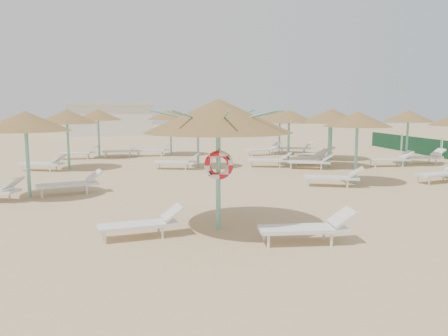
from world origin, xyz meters
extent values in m
plane|color=tan|center=(0.00, 0.00, 0.00)|extent=(120.00, 120.00, 0.00)
cylinder|color=#6BBAA9|center=(-0.23, -0.19, 1.26)|extent=(0.11, 0.11, 2.52)
cone|color=olive|center=(-0.23, -0.19, 2.63)|extent=(3.36, 3.36, 0.75)
cylinder|color=#6BBAA9|center=(-0.23, -0.19, 2.37)|extent=(0.20, 0.20, 0.12)
cylinder|color=#6BBAA9|center=(0.55, -0.19, 2.59)|extent=(1.52, 0.04, 0.38)
cylinder|color=#6BBAA9|center=(0.32, 0.36, 2.59)|extent=(1.10, 1.10, 0.38)
cylinder|color=#6BBAA9|center=(-0.23, 0.58, 2.59)|extent=(0.04, 1.52, 0.38)
cylinder|color=#6BBAA9|center=(-0.77, 0.36, 2.59)|extent=(1.10, 1.10, 0.38)
cylinder|color=#6BBAA9|center=(-1.00, -0.19, 2.59)|extent=(1.52, 0.04, 0.38)
cylinder|color=#6BBAA9|center=(-0.77, -0.74, 2.59)|extent=(1.10, 1.10, 0.38)
cylinder|color=#6BBAA9|center=(-0.23, -0.96, 2.59)|extent=(0.04, 1.52, 0.38)
cylinder|color=#6BBAA9|center=(0.32, -0.74, 2.59)|extent=(1.10, 1.10, 0.38)
torus|color=red|center=(-0.23, -0.29, 1.52)|extent=(0.67, 0.15, 0.67)
cylinder|color=white|center=(-2.70, -0.94, 0.12)|extent=(0.05, 0.05, 0.25)
cylinder|color=white|center=(-2.79, -0.50, 0.12)|extent=(0.05, 0.05, 0.25)
cylinder|color=white|center=(-1.52, -0.72, 0.12)|extent=(0.05, 0.05, 0.25)
cylinder|color=white|center=(-1.60, -0.28, 0.12)|extent=(0.05, 0.05, 0.25)
cube|color=white|center=(-2.04, -0.59, 0.29)|extent=(1.77, 0.86, 0.07)
cube|color=white|center=(-1.30, -0.45, 0.50)|extent=(0.53, 0.61, 0.33)
cylinder|color=white|center=(0.58, -1.70, 0.14)|extent=(0.06, 0.06, 0.27)
cylinder|color=white|center=(0.61, -1.22, 0.14)|extent=(0.06, 0.06, 0.27)
cylinder|color=white|center=(1.89, -1.77, 0.14)|extent=(0.06, 0.06, 0.27)
cylinder|color=white|center=(1.91, -1.29, 0.14)|extent=(0.06, 0.06, 0.27)
cube|color=white|center=(1.37, -1.50, 0.31)|extent=(1.87, 0.70, 0.08)
cube|color=white|center=(2.19, -1.55, 0.54)|extent=(0.50, 0.61, 0.35)
cylinder|color=#6BBAA9|center=(-5.60, 4.33, 1.15)|extent=(0.11, 0.11, 2.30)
cone|color=olive|center=(-5.60, 4.33, 2.39)|extent=(2.72, 2.72, 0.61)
cylinder|color=#6BBAA9|center=(-5.60, 4.33, 2.15)|extent=(0.20, 0.20, 0.12)
cylinder|color=white|center=(-6.10, 4.00, 0.14)|extent=(0.06, 0.06, 0.28)
cube|color=white|center=(-5.89, 3.67, 0.56)|extent=(0.65, 0.72, 0.36)
cylinder|color=white|center=(-5.18, 4.14, 0.14)|extent=(0.06, 0.06, 0.28)
cylinder|color=white|center=(-5.34, 4.62, 0.14)|extent=(0.06, 0.06, 0.28)
cylinder|color=white|center=(-3.90, 4.56, 0.14)|extent=(0.06, 0.06, 0.28)
cylinder|color=white|center=(-4.05, 5.03, 0.14)|extent=(0.06, 0.06, 0.28)
cube|color=white|center=(-4.50, 4.63, 0.32)|extent=(2.00, 1.17, 0.08)
cube|color=white|center=(-3.69, 4.89, 0.56)|extent=(0.65, 0.72, 0.36)
cylinder|color=#6BBAA9|center=(-5.60, 10.66, 1.15)|extent=(0.11, 0.11, 2.30)
cone|color=olive|center=(-5.60, 10.66, 2.39)|extent=(2.78, 2.78, 0.63)
cylinder|color=#6BBAA9|center=(-5.60, 10.66, 2.15)|extent=(0.20, 0.20, 0.12)
cylinder|color=white|center=(-7.53, 10.28, 0.14)|extent=(0.06, 0.06, 0.28)
cylinder|color=white|center=(-7.38, 10.75, 0.14)|extent=(0.06, 0.06, 0.28)
cylinder|color=white|center=(-6.25, 9.85, 0.14)|extent=(0.06, 0.06, 0.28)
cylinder|color=white|center=(-6.09, 10.33, 0.14)|extent=(0.06, 0.06, 0.28)
cube|color=white|center=(-6.70, 10.26, 0.32)|extent=(2.00, 1.19, 0.08)
cube|color=white|center=(-5.89, 9.99, 0.56)|extent=(0.65, 0.72, 0.36)
cylinder|color=#6BBAA9|center=(-4.79, 15.01, 1.15)|extent=(0.11, 0.11, 2.30)
cone|color=olive|center=(-4.79, 15.01, 2.39)|extent=(2.62, 2.62, 0.59)
cylinder|color=#6BBAA9|center=(-4.79, 15.01, 2.15)|extent=(0.20, 0.20, 0.12)
cylinder|color=white|center=(-6.68, 14.33, 0.14)|extent=(0.06, 0.06, 0.28)
cylinder|color=white|center=(-6.70, 14.83, 0.14)|extent=(0.06, 0.06, 0.28)
cylinder|color=white|center=(-5.33, 14.37, 0.14)|extent=(0.06, 0.06, 0.28)
cylinder|color=white|center=(-5.35, 14.87, 0.14)|extent=(0.06, 0.06, 0.28)
cube|color=white|center=(-5.89, 14.61, 0.32)|extent=(1.92, 0.68, 0.08)
cube|color=white|center=(-5.04, 14.63, 0.56)|extent=(0.50, 0.62, 0.36)
cylinder|color=white|center=(-4.50, 15.08, 0.14)|extent=(0.06, 0.06, 0.28)
cylinder|color=white|center=(-4.48, 15.58, 0.14)|extent=(0.06, 0.06, 0.28)
cylinder|color=white|center=(-3.15, 15.04, 0.14)|extent=(0.06, 0.06, 0.28)
cylinder|color=white|center=(-3.13, 15.54, 0.14)|extent=(0.06, 0.06, 0.28)
cube|color=white|center=(-3.69, 15.31, 0.32)|extent=(1.92, 0.68, 0.08)
cube|color=white|center=(-2.84, 15.28, 0.56)|extent=(0.50, 0.62, 0.36)
cylinder|color=#6BBAA9|center=(0.29, 10.28, 1.15)|extent=(0.11, 0.11, 2.30)
cone|color=olive|center=(0.29, 10.28, 2.38)|extent=(2.48, 2.48, 0.56)
cylinder|color=#6BBAA9|center=(0.29, 10.28, 2.15)|extent=(0.20, 0.20, 0.12)
cylinder|color=white|center=(-1.65, 9.85, 0.14)|extent=(0.06, 0.06, 0.28)
cylinder|color=white|center=(-1.51, 10.34, 0.14)|extent=(0.06, 0.06, 0.28)
cylinder|color=white|center=(-0.35, 9.49, 0.14)|extent=(0.06, 0.06, 0.28)
cylinder|color=white|center=(-0.22, 9.97, 0.14)|extent=(0.06, 0.06, 0.28)
cube|color=white|center=(-0.81, 9.88, 0.32)|extent=(2.00, 1.11, 0.08)
cube|color=white|center=(0.01, 9.65, 0.56)|extent=(0.63, 0.71, 0.36)
cylinder|color=#6BBAA9|center=(-0.79, 15.90, 1.15)|extent=(0.11, 0.11, 2.30)
cone|color=olive|center=(-0.79, 15.90, 2.39)|extent=(2.75, 2.75, 0.62)
cylinder|color=#6BBAA9|center=(-0.79, 15.90, 2.15)|extent=(0.20, 0.20, 0.12)
cylinder|color=white|center=(-2.70, 15.33, 0.14)|extent=(0.06, 0.06, 0.28)
cylinder|color=white|center=(-2.66, 15.82, 0.14)|extent=(0.06, 0.06, 0.28)
cylinder|color=white|center=(-1.36, 15.21, 0.14)|extent=(0.06, 0.06, 0.28)
cylinder|color=white|center=(-1.32, 15.70, 0.14)|extent=(0.06, 0.06, 0.28)
cube|color=white|center=(-1.89, 15.50, 0.32)|extent=(1.95, 0.79, 0.08)
cube|color=white|center=(-1.04, 15.43, 0.56)|extent=(0.54, 0.64, 0.36)
cylinder|color=#6BBAA9|center=(5.63, 5.08, 1.15)|extent=(0.11, 0.11, 2.30)
cone|color=olive|center=(5.63, 5.08, 2.38)|extent=(2.46, 2.46, 0.55)
cylinder|color=#6BBAA9|center=(5.63, 5.08, 2.15)|extent=(0.20, 0.20, 0.12)
cylinder|color=white|center=(3.70, 4.70, 0.14)|extent=(0.06, 0.06, 0.28)
cylinder|color=white|center=(3.86, 5.17, 0.14)|extent=(0.06, 0.06, 0.28)
cylinder|color=white|center=(4.97, 4.26, 0.14)|extent=(0.06, 0.06, 0.28)
cylinder|color=white|center=(5.14, 4.73, 0.14)|extent=(0.06, 0.06, 0.28)
cube|color=white|center=(4.53, 4.68, 0.32)|extent=(2.00, 1.20, 0.08)
cube|color=white|center=(5.34, 4.40, 0.56)|extent=(0.65, 0.73, 0.36)
cylinder|color=#6BBAA9|center=(4.67, 10.34, 1.15)|extent=(0.11, 0.11, 2.30)
cone|color=olive|center=(4.67, 10.34, 2.39)|extent=(2.58, 2.58, 0.58)
cylinder|color=#6BBAA9|center=(4.67, 10.34, 2.15)|extent=(0.20, 0.20, 0.12)
cylinder|color=white|center=(2.74, 9.90, 0.14)|extent=(0.06, 0.06, 0.28)
cylinder|color=white|center=(2.86, 10.38, 0.14)|extent=(0.06, 0.06, 0.28)
cylinder|color=white|center=(4.04, 9.56, 0.14)|extent=(0.06, 0.06, 0.28)
cylinder|color=white|center=(4.17, 10.04, 0.14)|extent=(0.06, 0.06, 0.28)
cube|color=white|center=(3.57, 9.94, 0.32)|extent=(2.00, 1.08, 0.08)
cube|color=white|center=(4.40, 9.72, 0.56)|extent=(0.62, 0.70, 0.36)
cylinder|color=white|center=(5.06, 10.19, 0.14)|extent=(0.06, 0.06, 0.28)
cylinder|color=white|center=(4.94, 10.68, 0.14)|extent=(0.06, 0.06, 0.28)
cylinder|color=white|center=(6.37, 10.54, 0.14)|extent=(0.06, 0.06, 0.28)
cylinder|color=white|center=(6.24, 11.02, 0.14)|extent=(0.06, 0.06, 0.28)
cube|color=white|center=(5.77, 10.64, 0.32)|extent=(2.00, 1.08, 0.08)
cube|color=white|center=(6.60, 10.86, 0.56)|extent=(0.62, 0.70, 0.36)
cylinder|color=#6BBAA9|center=(5.65, 15.36, 1.15)|extent=(0.11, 0.11, 2.30)
cone|color=olive|center=(5.65, 15.36, 2.39)|extent=(2.60, 2.60, 0.59)
cylinder|color=#6BBAA9|center=(5.65, 15.36, 2.15)|extent=(0.20, 0.20, 0.12)
cylinder|color=white|center=(3.82, 14.55, 0.14)|extent=(0.06, 0.06, 0.28)
cylinder|color=white|center=(3.72, 15.04, 0.14)|extent=(0.06, 0.06, 0.28)
cylinder|color=white|center=(5.14, 14.83, 0.14)|extent=(0.06, 0.06, 0.28)
cylinder|color=white|center=(5.04, 15.32, 0.14)|extent=(0.06, 0.06, 0.28)
cube|color=white|center=(4.55, 14.96, 0.32)|extent=(1.99, 1.00, 0.08)
cube|color=white|center=(5.39, 15.13, 0.56)|extent=(0.60, 0.69, 0.36)
cylinder|color=white|center=(5.92, 15.58, 0.14)|extent=(0.06, 0.06, 0.28)
cylinder|color=white|center=(6.02, 16.07, 0.14)|extent=(0.06, 0.06, 0.28)
cylinder|color=white|center=(7.24, 15.30, 0.14)|extent=(0.06, 0.06, 0.28)
cylinder|color=white|center=(7.34, 15.79, 0.14)|extent=(0.06, 0.06, 0.28)
cube|color=white|center=(6.75, 15.66, 0.32)|extent=(1.99, 1.00, 0.08)
cube|color=white|center=(7.59, 15.48, 0.56)|extent=(0.60, 0.69, 0.36)
cylinder|color=white|center=(8.16, 4.37, 0.14)|extent=(0.06, 0.06, 0.28)
cylinder|color=white|center=(8.03, 4.85, 0.14)|extent=(0.06, 0.06, 0.28)
cylinder|color=white|center=(9.33, 5.21, 0.14)|extent=(0.06, 0.06, 0.28)
cube|color=white|center=(8.86, 4.82, 0.32)|extent=(2.00, 1.11, 0.08)
cylinder|color=#6BBAA9|center=(10.45, 9.67, 1.15)|extent=(0.11, 0.11, 2.30)
cone|color=olive|center=(10.45, 9.67, 2.38)|extent=(2.42, 2.42, 0.54)
cylinder|color=#6BBAA9|center=(10.45, 9.67, 2.15)|extent=(0.20, 0.20, 0.12)
cylinder|color=white|center=(8.54, 9.05, 0.14)|extent=(0.06, 0.06, 0.28)
cylinder|color=white|center=(8.56, 9.55, 0.14)|extent=(0.06, 0.06, 0.28)
cylinder|color=white|center=(9.89, 8.99, 0.14)|extent=(0.06, 0.06, 0.28)
cylinder|color=white|center=(9.91, 9.49, 0.14)|extent=(0.06, 0.06, 0.28)
cube|color=white|center=(9.35, 9.27, 0.32)|extent=(1.92, 0.70, 0.08)
cube|color=white|center=(10.20, 9.23, 0.56)|extent=(0.51, 0.62, 0.36)
cylinder|color=white|center=(10.76, 9.68, 0.14)|extent=(0.06, 0.06, 0.28)
cylinder|color=white|center=(10.74, 10.18, 0.14)|extent=(0.06, 0.06, 0.28)
cylinder|color=white|center=(12.11, 9.74, 0.14)|extent=(0.06, 0.06, 0.28)
cylinder|color=white|center=(12.09, 10.24, 0.14)|extent=(0.06, 0.06, 0.28)
cube|color=white|center=(11.55, 9.97, 0.32)|extent=(1.92, 0.70, 0.08)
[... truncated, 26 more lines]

